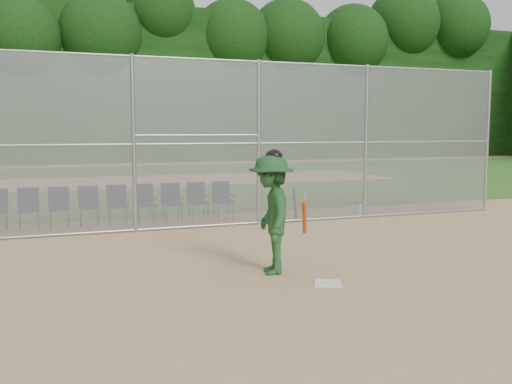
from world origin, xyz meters
name	(u,v)px	position (x,y,z in m)	size (l,w,h in m)	color
ground	(311,277)	(0.00, 0.00, 0.00)	(100.00, 100.00, 0.00)	tan
grass_strip	(136,181)	(0.00, 18.00, 0.01)	(100.00, 100.00, 0.00)	#2E601C
dirt_patch_far	(136,181)	(0.00, 18.00, 0.01)	(24.00, 24.00, 0.00)	tan
backstop_fence	(219,141)	(0.00, 5.00, 2.07)	(16.09, 0.09, 4.00)	gray
treeline	(127,63)	(0.00, 20.00, 5.50)	(81.00, 60.00, 11.00)	black
home_plate	(328,283)	(0.06, -0.46, 0.01)	(0.41, 0.41, 0.02)	silver
batter_at_plate	(271,214)	(-0.50, 0.45, 0.98)	(1.07, 1.40, 2.02)	#1D4821
water_cooler	(358,208)	(4.04, 5.41, 0.20)	(0.31, 0.31, 0.39)	white
spare_bats	(295,205)	(2.07, 5.19, 0.42)	(0.66, 0.28, 0.85)	#D84C14
chair_2	(29,209)	(-4.29, 6.26, 0.48)	(0.54, 0.52, 0.96)	#0F1539
chair_3	(59,208)	(-3.61, 6.26, 0.48)	(0.54, 0.52, 0.96)	#0F1539
chair_4	(89,206)	(-2.92, 6.26, 0.48)	(0.54, 0.52, 0.96)	#0F1539
chair_5	(118,205)	(-2.24, 6.26, 0.48)	(0.54, 0.52, 0.96)	#0F1539
chair_6	(145,204)	(-1.56, 6.26, 0.48)	(0.54, 0.52, 0.96)	#0F1539
chair_7	(172,202)	(-0.88, 6.26, 0.48)	(0.54, 0.52, 0.96)	#0F1539
chair_8	(198,201)	(-0.20, 6.26, 0.48)	(0.54, 0.52, 0.96)	#0F1539
chair_9	(223,200)	(0.49, 6.26, 0.48)	(0.54, 0.52, 0.96)	#0F1539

